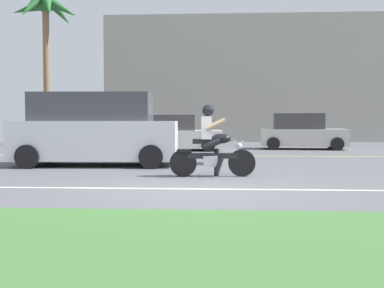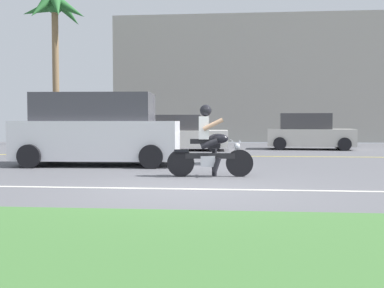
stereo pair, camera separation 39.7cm
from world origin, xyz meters
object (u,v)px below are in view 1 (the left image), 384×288
Objects in this scene: parked_car_2 at (302,133)px; motorcyclist_distant at (73,139)px; parked_car_1 at (171,134)px; palm_tree_0 at (46,16)px; motorcyclist at (212,146)px; parked_car_0 at (83,132)px; suv_nearby at (95,131)px.

parked_car_2 is 2.47× the size of motorcyclist_distant.
parked_car_1 is at bearing -168.72° from parked_car_2.
palm_tree_0 reaches higher than motorcyclist_distant.
parked_car_0 is (-6.33, 11.06, 0.02)m from motorcyclist.
suv_nearby is 0.59× the size of palm_tree_0.
suv_nearby is at bearing -132.56° from parked_car_2.
motorcyclist_distant is (-9.23, -3.74, -0.17)m from parked_car_2.
parked_car_2 is at bearing -4.23° from parked_car_0.
parked_car_2 is (10.21, -0.76, 0.03)m from parked_car_0.
motorcyclist is at bearing -56.39° from palm_tree_0.
motorcyclist_distant is at bearing -77.74° from parked_car_0.
motorcyclist is 0.41× the size of suv_nearby.
suv_nearby is at bearing -63.12° from palm_tree_0.
motorcyclist_distant is (3.56, -6.84, -6.18)m from palm_tree_0.
suv_nearby reaches higher than motorcyclist.
motorcyclist is 11.01m from parked_car_2.
palm_tree_0 is (-12.79, 3.10, 6.01)m from parked_car_2.
parked_car_1 is 5.89m from parked_car_2.
parked_car_1 is at bearing 77.81° from suv_nearby.
suv_nearby reaches higher than parked_car_1.
motorcyclist is 9.35m from parked_car_1.
palm_tree_0 is (-8.91, 13.41, 6.06)m from motorcyclist.
motorcyclist is 0.51× the size of parked_car_2.
parked_car_0 is at bearing -42.21° from palm_tree_0.
parked_car_0 is 4.82m from parked_car_1.
palm_tree_0 is 9.89m from motorcyclist_distant.
motorcyclist_distant is at bearing -143.12° from parked_car_1.
parked_car_1 is 0.53× the size of palm_tree_0.
parked_car_1 is at bearing 36.88° from motorcyclist_distant.
motorcyclist is 8.47m from motorcyclist_distant.
parked_car_0 is (-2.98, 8.63, -0.28)m from suv_nearby.
parked_car_0 is 6.98m from palm_tree_0.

